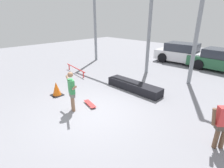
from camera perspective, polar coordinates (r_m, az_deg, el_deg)
name	(u,v)px	position (r m, az deg, el deg)	size (l,w,h in m)	color
ground_plane	(91,112)	(6.68, -6.72, -8.96)	(36.00, 36.00, 0.00)	gray
skateboarder	(72,90)	(6.51, -13.06, -1.79)	(1.25, 0.49, 1.53)	#8C664C
skateboard	(90,104)	(7.11, -7.25, -6.43)	(0.80, 0.38, 0.08)	red
grind_box	(134,86)	(8.47, 7.15, -0.74)	(2.84, 0.66, 0.39)	black
grind_rail	(76,69)	(11.12, -11.80, 4.91)	(2.43, 0.43, 0.38)	red
canopy_support_left	(119,8)	(12.36, 2.23, 23.62)	(5.09, 0.20, 6.48)	gray
parked_car_white	(183,53)	(14.45, 22.10, 9.24)	(4.08, 2.16, 1.48)	white
bystander	(224,121)	(5.40, 32.73, -10.19)	(0.59, 0.56, 1.53)	brown
traffic_cone	(56,89)	(8.19, -17.68, -1.54)	(0.47, 0.47, 0.64)	black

